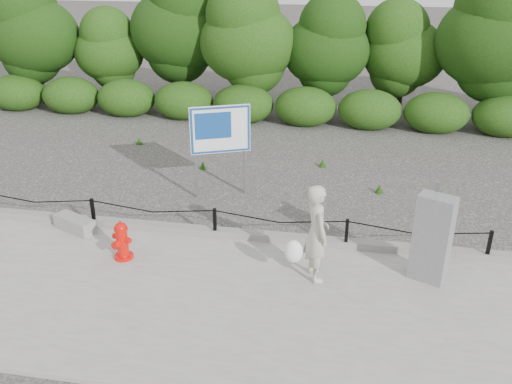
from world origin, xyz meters
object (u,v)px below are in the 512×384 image
Objects in this scene: fire_hydrant at (122,241)px; utility_cabinet at (432,238)px; advertising_sign at (220,134)px; concrete_block at (75,224)px; pedestrian at (315,234)px.

fire_hydrant is 0.43× the size of utility_cabinet.
utility_cabinet is at bearing -56.10° from advertising_sign.
advertising_sign is (-4.23, 2.76, 0.65)m from utility_cabinet.
concrete_block is 0.42× the size of advertising_sign.
pedestrian is 4.89m from concrete_block.
fire_hydrant is at bearing 66.59° from pedestrian.
utility_cabinet is 5.09m from advertising_sign.
concrete_block is at bearing -159.72° from utility_cabinet.
utility_cabinet reaches higher than concrete_block.
utility_cabinet is at bearing -103.96° from pedestrian.
pedestrian is 1.01× the size of utility_cabinet.
concrete_block is (-1.35, 0.81, -0.21)m from fire_hydrant.
pedestrian is at bearing -146.08° from utility_cabinet.
concrete_block is 6.72m from utility_cabinet.
utility_cabinet is (1.90, 0.31, -0.06)m from pedestrian.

